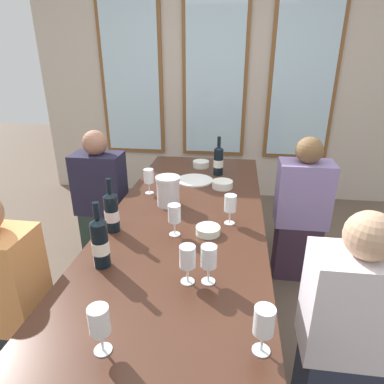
{
  "coord_description": "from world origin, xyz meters",
  "views": [
    {
      "loc": [
        0.27,
        -1.76,
        1.64
      ],
      "look_at": [
        0.0,
        0.26,
        0.79
      ],
      "focal_mm": 31.19,
      "sensor_mm": 36.0,
      "label": 1
    }
  ],
  "objects": [
    {
      "name": "wine_glass_6",
      "position": [
        -0.12,
        -1.0,
        0.86
      ],
      "size": [
        0.07,
        0.07,
        0.17
      ],
      "color": "white",
      "rests_on": "dining_table"
    },
    {
      "name": "metal_pitcher",
      "position": [
        -0.14,
        0.14,
        0.84
      ],
      "size": [
        0.16,
        0.16,
        0.19
      ],
      "color": "silver",
      "rests_on": "dining_table"
    },
    {
      "name": "seated_person_2",
      "position": [
        -0.78,
        -0.64,
        0.53
      ],
      "size": [
        0.38,
        0.24,
        1.11
      ],
      "color": "#252B2F",
      "rests_on": "ground"
    },
    {
      "name": "seated_person_0",
      "position": [
        -0.78,
        0.57,
        0.53
      ],
      "size": [
        0.38,
        0.24,
        1.11
      ],
      "color": "#273730",
      "rests_on": "ground"
    },
    {
      "name": "wine_glass_3",
      "position": [
        -0.31,
        0.32,
        0.86
      ],
      "size": [
        0.07,
        0.07,
        0.17
      ],
      "color": "white",
      "rests_on": "dining_table"
    },
    {
      "name": "wine_glass_0",
      "position": [
        0.26,
        -0.06,
        0.86
      ],
      "size": [
        0.07,
        0.07,
        0.17
      ],
      "color": "white",
      "rests_on": "dining_table"
    },
    {
      "name": "ground_plane",
      "position": [
        0.0,
        0.0,
        0.0
      ],
      "size": [
        12.0,
        12.0,
        0.0
      ],
      "primitive_type": "plane",
      "color": "brown"
    },
    {
      "name": "wine_bottle_0",
      "position": [
        0.14,
        0.77,
        0.86
      ],
      "size": [
        0.08,
        0.08,
        0.31
      ],
      "color": "black",
      "rests_on": "dining_table"
    },
    {
      "name": "back_wall_with_windows",
      "position": [
        0.0,
        2.17,
        1.45
      ],
      "size": [
        4.11,
        0.1,
        2.9
      ],
      "color": "beige",
      "rests_on": "ground"
    },
    {
      "name": "wine_bottle_1",
      "position": [
        -0.37,
        -0.22,
        0.85
      ],
      "size": [
        0.08,
        0.08,
        0.3
      ],
      "color": "black",
      "rests_on": "dining_table"
    },
    {
      "name": "wine_glass_1",
      "position": [
        0.39,
        -0.93,
        0.86
      ],
      "size": [
        0.07,
        0.07,
        0.17
      ],
      "color": "white",
      "rests_on": "dining_table"
    },
    {
      "name": "dining_table",
      "position": [
        0.0,
        0.0,
        0.67
      ],
      "size": [
        0.91,
        2.42,
        0.74
      ],
      "color": "#412318",
      "rests_on": "ground"
    },
    {
      "name": "tasting_bowl_2",
      "position": [
        0.19,
        0.49,
        0.77
      ],
      "size": [
        0.15,
        0.15,
        0.05
      ],
      "primitive_type": "cylinder",
      "color": "white",
      "rests_on": "dining_table"
    },
    {
      "name": "wine_glass_4",
      "position": [
        -0.03,
        -0.22,
        0.86
      ],
      "size": [
        0.07,
        0.07,
        0.17
      ],
      "color": "white",
      "rests_on": "dining_table"
    },
    {
      "name": "seated_person_1",
      "position": [
        0.78,
        0.57,
        0.53
      ],
      "size": [
        0.38,
        0.24,
        1.11
      ],
      "color": "#352434",
      "rests_on": "ground"
    },
    {
      "name": "seated_person_3",
      "position": [
        0.78,
        -0.61,
        0.53
      ],
      "size": [
        0.38,
        0.24,
        1.11
      ],
      "color": "#292F44",
      "rests_on": "ground"
    },
    {
      "name": "white_plate_0",
      "position": [
        -0.03,
        0.6,
        0.74
      ],
      "size": [
        0.28,
        0.28,
        0.01
      ],
      "primitive_type": "cylinder",
      "color": "white",
      "rests_on": "dining_table"
    },
    {
      "name": "wine_glass_2",
      "position": [
        0.1,
        -0.61,
        0.86
      ],
      "size": [
        0.07,
        0.07,
        0.17
      ],
      "color": "white",
      "rests_on": "dining_table"
    },
    {
      "name": "wine_bottle_2",
      "position": [
        -0.3,
        -0.54,
        0.86
      ],
      "size": [
        0.08,
        0.08,
        0.32
      ],
      "color": "black",
      "rests_on": "dining_table"
    },
    {
      "name": "wine_glass_5",
      "position": [
        0.19,
        -0.6,
        0.86
      ],
      "size": [
        0.07,
        0.07,
        0.17
      ],
      "color": "white",
      "rests_on": "dining_table"
    },
    {
      "name": "tasting_bowl_1",
      "position": [
        0.15,
        -0.19,
        0.76
      ],
      "size": [
        0.13,
        0.13,
        0.04
      ],
      "primitive_type": "cylinder",
      "color": "white",
      "rests_on": "dining_table"
    },
    {
      "name": "tasting_bowl_0",
      "position": [
        -0.01,
        0.94,
        0.77
      ],
      "size": [
        0.14,
        0.14,
        0.05
      ],
      "primitive_type": "cylinder",
      "color": "silver",
      "rests_on": "dining_table"
    }
  ]
}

